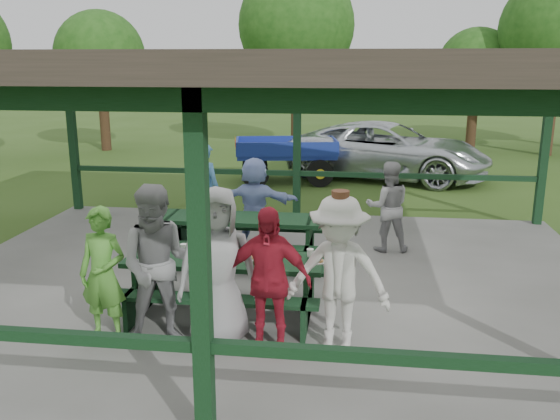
# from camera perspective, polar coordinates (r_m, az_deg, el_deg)

# --- Properties ---
(ground) EXTENTS (90.00, 90.00, 0.00)m
(ground) POSITION_cam_1_polar(r_m,az_deg,el_deg) (8.82, -0.93, -7.47)
(ground) COLOR #34531A
(ground) RESTS_ON ground
(concrete_slab) EXTENTS (10.00, 8.00, 0.10)m
(concrete_slab) POSITION_cam_1_polar(r_m,az_deg,el_deg) (8.80, -0.93, -7.17)
(concrete_slab) COLOR slate
(concrete_slab) RESTS_ON ground
(pavilion_structure) EXTENTS (10.60, 8.60, 3.24)m
(pavilion_structure) POSITION_cam_1_polar(r_m,az_deg,el_deg) (8.19, -1.02, 13.57)
(pavilion_structure) COLOR black
(pavilion_structure) RESTS_ON concrete_slab
(picnic_table_near) EXTENTS (2.48, 1.39, 0.75)m
(picnic_table_near) POSITION_cam_1_polar(r_m,az_deg,el_deg) (7.59, -5.36, -6.63)
(picnic_table_near) COLOR black
(picnic_table_near) RESTS_ON concrete_slab
(picnic_table_far) EXTENTS (2.58, 1.39, 0.75)m
(picnic_table_far) POSITION_cam_1_polar(r_m,az_deg,el_deg) (9.48, -3.88, -2.27)
(picnic_table_far) COLOR black
(picnic_table_far) RESTS_ON concrete_slab
(table_setting) EXTENTS (2.31, 0.45, 0.10)m
(table_setting) POSITION_cam_1_polar(r_m,az_deg,el_deg) (7.50, -5.03, -4.34)
(table_setting) COLOR white
(table_setting) RESTS_ON picnic_table_near
(contestant_green) EXTENTS (0.62, 0.44, 1.58)m
(contestant_green) POSITION_cam_1_polar(r_m,az_deg,el_deg) (7.09, -16.67, -5.97)
(contestant_green) COLOR #4F9832
(contestant_green) RESTS_ON concrete_slab
(contestant_grey_left) EXTENTS (1.04, 0.89, 1.86)m
(contestant_grey_left) POSITION_cam_1_polar(r_m,az_deg,el_deg) (6.78, -11.52, -5.32)
(contestant_grey_left) COLOR gray
(contestant_grey_left) RESTS_ON concrete_slab
(contestant_grey_mid) EXTENTS (0.99, 0.74, 1.84)m
(contestant_grey_mid) POSITION_cam_1_polar(r_m,az_deg,el_deg) (6.66, -6.01, -5.53)
(contestant_grey_mid) COLOR gray
(contestant_grey_mid) RESTS_ON concrete_slab
(contestant_red) EXTENTS (1.00, 0.48, 1.66)m
(contestant_red) POSITION_cam_1_polar(r_m,az_deg,el_deg) (6.52, -1.20, -6.75)
(contestant_red) COLOR #AC1D30
(contestant_red) RESTS_ON concrete_slab
(contestant_white_fedora) EXTENTS (1.24, 0.84, 1.84)m
(contestant_white_fedora) POSITION_cam_1_polar(r_m,az_deg,el_deg) (6.51, 5.64, -6.26)
(contestant_white_fedora) COLOR beige
(contestant_white_fedora) RESTS_ON concrete_slab
(spectator_lblue) EXTENTS (1.50, 0.59, 1.58)m
(spectator_lblue) POSITION_cam_1_polar(r_m,az_deg,el_deg) (10.16, -2.44, 0.73)
(spectator_lblue) COLOR #8A9ED5
(spectator_lblue) RESTS_ON concrete_slab
(spectator_blue) EXTENTS (0.75, 0.63, 1.75)m
(spectator_blue) POSITION_cam_1_polar(r_m,az_deg,el_deg) (10.78, -7.21, 1.87)
(spectator_blue) COLOR teal
(spectator_blue) RESTS_ON concrete_slab
(spectator_grey) EXTENTS (0.81, 0.66, 1.54)m
(spectator_grey) POSITION_cam_1_polar(r_m,az_deg,el_deg) (10.12, 10.35, 0.33)
(spectator_grey) COLOR gray
(spectator_grey) RESTS_ON concrete_slab
(pickup_truck) EXTENTS (6.15, 4.13, 1.57)m
(pickup_truck) POSITION_cam_1_polar(r_m,az_deg,el_deg) (16.99, 10.30, 5.67)
(pickup_truck) COLOR silver
(pickup_truck) RESTS_ON ground
(farm_trailer) EXTENTS (3.68, 1.99, 1.27)m
(farm_trailer) POSITION_cam_1_polar(r_m,az_deg,el_deg) (16.17, 0.62, 4.92)
(farm_trailer) COLOR navy
(farm_trailer) RESTS_ON ground
(tree_far_left) EXTENTS (3.18, 3.18, 4.98)m
(tree_far_left) POSITION_cam_1_polar(r_m,az_deg,el_deg) (22.71, -16.94, 13.96)
(tree_far_left) COLOR #352415
(tree_far_left) RESTS_ON ground
(tree_left) EXTENTS (4.19, 4.19, 6.54)m
(tree_left) POSITION_cam_1_polar(r_m,az_deg,el_deg) (22.38, 1.58, 17.30)
(tree_left) COLOR #352415
(tree_left) RESTS_ON ground
(tree_mid) EXTENTS (2.81, 2.81, 4.40)m
(tree_mid) POSITION_cam_1_polar(r_m,az_deg,el_deg) (23.12, 18.36, 12.87)
(tree_mid) COLOR #352415
(tree_mid) RESTS_ON ground
(tree_right) EXTENTS (3.96, 3.96, 6.19)m
(tree_right) POSITION_cam_1_polar(r_m,az_deg,el_deg) (22.63, 25.34, 15.34)
(tree_right) COLOR #352415
(tree_right) RESTS_ON ground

